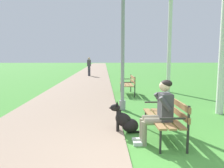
{
  "coord_description": "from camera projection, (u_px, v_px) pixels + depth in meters",
  "views": [
    {
      "loc": [
        -0.74,
        -3.14,
        1.68
      ],
      "look_at": [
        -0.51,
        3.19,
        0.9
      ],
      "focal_mm": 35.33,
      "sensor_mm": 36.0,
      "label": 1
    }
  ],
  "objects": [
    {
      "name": "ground_plane",
      "position": [
        153.0,
        168.0,
        3.35
      ],
      "size": [
        120.0,
        120.0,
        0.0
      ],
      "primitive_type": "plane",
      "color": "#478E38"
    },
    {
      "name": "person_seated_on_near_bench",
      "position": [
        160.0,
        109.0,
        4.23
      ],
      "size": [
        0.74,
        0.49,
        1.25
      ],
      "color": "gray",
      "rests_on": "ground"
    },
    {
      "name": "pedestrian_distant",
      "position": [
        89.0,
        67.0,
        19.03
      ],
      "size": [
        0.32,
        0.22,
        1.65
      ],
      "color": "#383842",
      "rests_on": "ground"
    },
    {
      "name": "dog_black",
      "position": [
        126.0,
        121.0,
        4.9
      ],
      "size": [
        0.83,
        0.33,
        0.71
      ],
      "color": "black",
      "rests_on": "ground"
    },
    {
      "name": "paved_path",
      "position": [
        94.0,
        70.0,
        27.08
      ],
      "size": [
        3.24,
        60.0,
        0.04
      ],
      "primitive_type": "cube",
      "color": "gray",
      "rests_on": "ground"
    },
    {
      "name": "park_bench_mid",
      "position": [
        129.0,
        83.0,
        9.88
      ],
      "size": [
        0.55,
        1.5,
        0.85
      ],
      "color": "olive",
      "rests_on": "ground"
    },
    {
      "name": "lamp_post_near",
      "position": [
        123.0,
        32.0,
        6.75
      ],
      "size": [
        0.24,
        0.24,
        4.7
      ],
      "color": "gray",
      "rests_on": "ground"
    },
    {
      "name": "park_bench_near",
      "position": [
        167.0,
        115.0,
        4.48
      ],
      "size": [
        0.55,
        1.5,
        0.85
      ],
      "color": "olive",
      "rests_on": "ground"
    }
  ]
}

